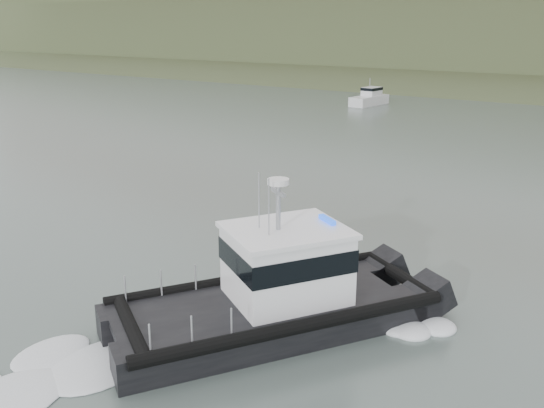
# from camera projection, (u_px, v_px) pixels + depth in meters

# --- Properties ---
(ground) EXTENTS (400.00, 400.00, 0.00)m
(ground) POSITION_uv_depth(u_px,v_px,m) (112.00, 318.00, 21.90)
(ground) COLOR #495650
(ground) RESTS_ON ground
(patrol_boat) EXTENTS (9.45, 11.89, 5.53)m
(patrol_boat) POSITION_uv_depth(u_px,v_px,m) (277.00, 290.00, 20.88)
(patrol_boat) COLOR black
(patrol_boat) RESTS_ON ground
(motorboat) EXTENTS (2.73, 6.61, 3.54)m
(motorboat) POSITION_uv_depth(u_px,v_px,m) (370.00, 98.00, 78.18)
(motorboat) COLOR silver
(motorboat) RESTS_ON ground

